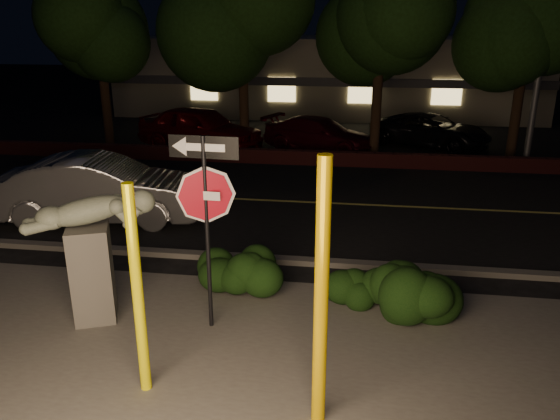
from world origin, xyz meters
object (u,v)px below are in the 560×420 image
at_px(parked_car_dark, 431,130).
at_px(parked_car_red, 200,128).
at_px(yellow_pole_right, 321,299).
at_px(yellow_pole_left, 138,293).
at_px(silver_sedan, 100,189).
at_px(signpost, 206,196).
at_px(parked_car_darkred, 319,134).
at_px(sculpture, 91,244).

bearing_deg(parked_car_dark, parked_car_red, 129.06).
bearing_deg(parked_car_red, yellow_pole_right, -140.16).
bearing_deg(yellow_pole_left, yellow_pole_right, -6.71).
distance_m(silver_sedan, parked_car_red, 8.25).
bearing_deg(signpost, parked_car_darkred, 90.00).
height_order(sculpture, parked_car_red, sculpture).
xyz_separation_m(sculpture, parked_car_dark, (7.09, 14.82, -0.72)).
height_order(silver_sedan, parked_car_red, parked_car_red).
bearing_deg(signpost, parked_car_dark, 74.10).
xyz_separation_m(yellow_pole_left, sculpture, (-1.49, 1.69, -0.10)).
xyz_separation_m(yellow_pole_right, signpost, (-1.92, 1.99, 0.55)).
height_order(signpost, sculpture, signpost).
relative_size(yellow_pole_right, parked_car_dark, 0.73).
height_order(yellow_pole_right, parked_car_dark, yellow_pole_right).
relative_size(parked_car_red, parked_car_dark, 1.07).
xyz_separation_m(parked_car_darkred, parked_car_dark, (4.38, 1.44, 0.01)).
relative_size(yellow_pole_left, parked_car_red, 0.59).
distance_m(signpost, parked_car_darkred, 13.48).
bearing_deg(sculpture, signpost, -21.08).
distance_m(yellow_pole_right, parked_car_darkred, 15.44).
bearing_deg(parked_car_dark, sculpture, -178.75).
height_order(sculpture, parked_car_dark, sculpture).
xyz_separation_m(yellow_pole_left, silver_sedan, (-3.61, 6.31, -0.65)).
relative_size(sculpture, parked_car_red, 0.44).
bearing_deg(parked_car_darkred, signpost, -162.75).
xyz_separation_m(parked_car_red, parked_car_darkred, (4.64, 0.52, -0.21)).
distance_m(yellow_pole_left, sculpture, 2.26).
bearing_deg(silver_sedan, sculpture, -163.99).
bearing_deg(yellow_pole_left, parked_car_dark, 71.27).
distance_m(yellow_pole_right, signpost, 2.82).
height_order(sculpture, silver_sedan, sculpture).
relative_size(yellow_pole_left, sculpture, 1.32).
bearing_deg(parked_car_dark, parked_car_darkred, 135.00).
xyz_separation_m(signpost, parked_car_red, (-3.88, 12.84, -1.42)).
distance_m(parked_car_red, parked_car_darkred, 4.68).
bearing_deg(signpost, parked_car_red, 110.08).
xyz_separation_m(signpost, parked_car_dark, (5.14, 14.80, -1.62)).
xyz_separation_m(sculpture, silver_sedan, (-2.12, 4.61, -0.55)).
distance_m(yellow_pole_left, yellow_pole_right, 2.41).
relative_size(yellow_pole_left, silver_sedan, 0.59).
bearing_deg(sculpture, parked_car_red, 76.83).
bearing_deg(silver_sedan, signpost, -147.12).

